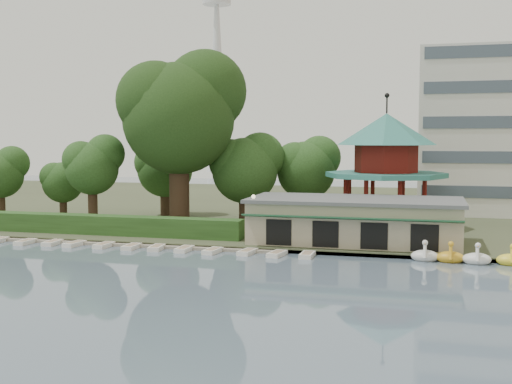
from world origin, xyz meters
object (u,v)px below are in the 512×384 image
(pavilion, at_px, (386,159))
(big_tree, at_px, (181,109))
(dock, at_px, (104,243))
(boathouse, at_px, (355,220))

(pavilion, distance_m, big_tree, 21.79)
(dock, xyz_separation_m, pavilion, (24.00, 14.80, 7.36))
(dock, bearing_deg, pavilion, 31.66)
(dock, xyz_separation_m, boathouse, (22.00, 4.77, 2.25))
(dock, xyz_separation_m, big_tree, (3.16, 10.99, 12.44))
(dock, relative_size, big_tree, 1.84)
(dock, height_order, boathouse, boathouse)
(pavilion, xyz_separation_m, big_tree, (-20.84, -3.81, 5.07))
(boathouse, xyz_separation_m, pavilion, (2.00, 10.03, 5.11))
(pavilion, bearing_deg, dock, -148.34)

